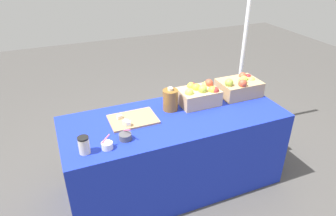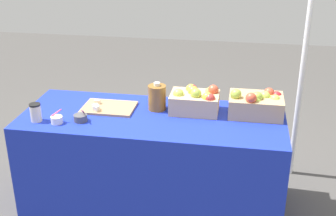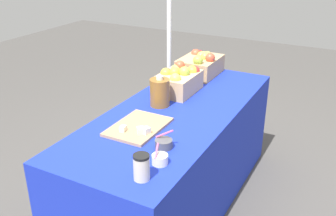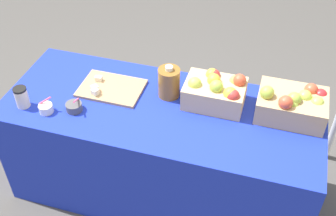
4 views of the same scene
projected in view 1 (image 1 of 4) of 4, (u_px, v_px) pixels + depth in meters
name	position (u px, v px, depth m)	size (l,w,h in m)	color
ground_plane	(174.00, 183.00, 2.94)	(10.00, 10.00, 0.00)	#474442
table	(174.00, 152.00, 2.76)	(1.90, 0.76, 0.74)	#192DB7
apple_crate_left	(240.00, 86.00, 2.91)	(0.38, 0.28, 0.21)	tan
apple_crate_middle	(199.00, 94.00, 2.75)	(0.35, 0.25, 0.20)	tan
cutting_board_front	(132.00, 119.00, 2.52)	(0.39, 0.28, 0.06)	tan
sample_bowl_near	(125.00, 136.00, 2.27)	(0.10, 0.10, 0.10)	#4C4C51
sample_bowl_mid	(107.00, 145.00, 2.17)	(0.08, 0.08, 0.10)	silver
cider_jug	(170.00, 100.00, 2.64)	(0.13, 0.13, 0.21)	brown
coffee_cup	(84.00, 145.00, 2.11)	(0.08, 0.08, 0.13)	beige
tent_pole	(245.00, 40.00, 3.28)	(0.04, 0.04, 2.22)	white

